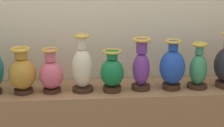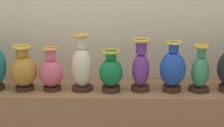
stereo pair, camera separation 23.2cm
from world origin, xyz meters
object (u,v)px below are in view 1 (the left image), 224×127
(vase_ivory, at_px, (82,68))
(vase_violet, at_px, (141,67))
(vase_emerald, at_px, (112,72))
(vase_sapphire, at_px, (172,67))
(vase_jade, at_px, (198,69))
(vase_rose, at_px, (51,74))
(vase_ochre, at_px, (22,73))

(vase_ivory, relative_size, vase_violet, 1.08)
(vase_emerald, bearing_deg, vase_violet, 5.95)
(vase_sapphire, bearing_deg, vase_jade, 2.91)
(vase_rose, bearing_deg, vase_jade, 0.28)
(vase_emerald, bearing_deg, vase_ochre, 178.85)
(vase_ochre, xyz_separation_m, vase_ivory, (0.41, 0.01, 0.02))
(vase_emerald, bearing_deg, vase_ivory, 173.82)
(vase_ochre, relative_size, vase_sapphire, 0.90)
(vase_ochre, height_order, vase_sapphire, vase_sapphire)
(vase_rose, xyz_separation_m, vase_violet, (0.62, 0.00, 0.04))
(vase_violet, xyz_separation_m, vase_jade, (0.41, 0.00, -0.03))
(vase_rose, relative_size, vase_violet, 0.83)
(vase_emerald, xyz_separation_m, vase_jade, (0.62, 0.02, 0.00))
(vase_violet, distance_m, vase_jade, 0.41)
(vase_violet, distance_m, vase_sapphire, 0.22)
(vase_ivory, bearing_deg, vase_sapphire, -0.89)
(vase_violet, bearing_deg, vase_ivory, 179.91)
(vase_violet, relative_size, vase_jade, 1.12)
(vase_emerald, distance_m, vase_jade, 0.62)
(vase_ochre, bearing_deg, vase_jade, 0.46)
(vase_ochre, relative_size, vase_violet, 0.86)
(vase_ochre, xyz_separation_m, vase_jade, (1.23, 0.01, -0.01))
(vase_violet, xyz_separation_m, vase_sapphire, (0.22, -0.01, -0.01))
(vase_ochre, xyz_separation_m, vase_rose, (0.19, 0.00, -0.01))
(vase_ochre, relative_size, vase_ivory, 0.80)
(vase_violet, height_order, vase_sapphire, vase_violet)
(vase_rose, distance_m, vase_sapphire, 0.84)
(vase_ivory, height_order, vase_emerald, vase_ivory)
(vase_ochre, bearing_deg, vase_rose, 1.44)
(vase_jade, bearing_deg, vase_emerald, -177.95)
(vase_ivory, bearing_deg, vase_ochre, -178.61)
(vase_emerald, height_order, vase_jade, vase_jade)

